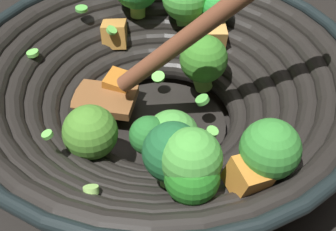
# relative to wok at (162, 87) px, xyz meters

# --- Properties ---
(ground_plane) EXTENTS (4.00, 4.00, 0.00)m
(ground_plane) POSITION_rel_wok_xyz_m (0.00, -0.00, -0.06)
(ground_plane) COLOR black
(wok) EXTENTS (0.42, 0.42, 0.25)m
(wok) POSITION_rel_wok_xyz_m (0.00, 0.00, 0.00)
(wok) COLOR black
(wok) RESTS_ON ground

